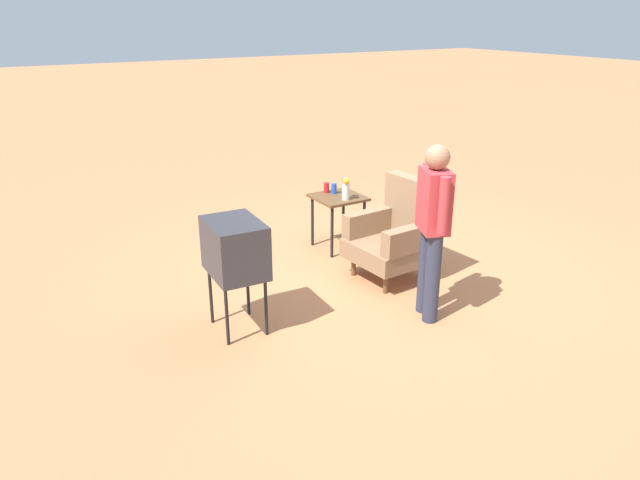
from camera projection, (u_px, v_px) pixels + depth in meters
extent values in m
plane|color=#C17A4C|center=(385.00, 275.00, 6.50)|extent=(60.00, 60.00, 0.00)
cylinder|color=brown|center=(354.00, 266.00, 6.45)|extent=(0.05, 0.05, 0.22)
cylinder|color=brown|center=(386.00, 283.00, 6.04)|extent=(0.05, 0.05, 0.22)
cylinder|color=brown|center=(391.00, 255.00, 6.73)|extent=(0.05, 0.05, 0.22)
cylinder|color=brown|center=(424.00, 271.00, 6.32)|extent=(0.05, 0.05, 0.22)
cube|color=#8C6B4C|center=(389.00, 250.00, 6.31)|extent=(0.81, 0.81, 0.20)
cube|color=#8C6B4C|center=(413.00, 207.00, 6.33)|extent=(0.77, 0.21, 0.64)
cube|color=#8C6B4C|center=(371.00, 222.00, 6.47)|extent=(0.18, 0.69, 0.26)
cube|color=#8C6B4C|center=(411.00, 239.00, 5.98)|extent=(0.18, 0.69, 0.26)
cylinder|color=black|center=(312.00, 221.00, 7.20)|extent=(0.04, 0.04, 0.62)
cylinder|color=black|center=(332.00, 232.00, 6.84)|extent=(0.04, 0.04, 0.62)
cylinder|color=black|center=(343.00, 215.00, 7.42)|extent=(0.04, 0.04, 0.62)
cylinder|color=black|center=(364.00, 225.00, 7.06)|extent=(0.04, 0.04, 0.62)
cube|color=brown|center=(338.00, 197.00, 7.01)|extent=(0.56, 0.56, 0.03)
cylinder|color=black|center=(266.00, 307.00, 5.20)|extent=(0.03, 0.03, 0.55)
cylinder|color=black|center=(248.00, 288.00, 5.56)|extent=(0.03, 0.03, 0.55)
cylinder|color=black|center=(227.00, 316.00, 5.04)|extent=(0.03, 0.03, 0.55)
cylinder|color=black|center=(211.00, 296.00, 5.41)|extent=(0.03, 0.03, 0.55)
cube|color=#333338|center=(235.00, 248.00, 5.12)|extent=(0.62, 0.47, 0.48)
cube|color=#383D3F|center=(259.00, 243.00, 5.21)|extent=(0.42, 0.04, 0.34)
cylinder|color=#2D3347|center=(426.00, 270.00, 5.57)|extent=(0.14, 0.14, 0.86)
cylinder|color=#2D3347|center=(432.00, 279.00, 5.38)|extent=(0.14, 0.14, 0.86)
cube|color=#BC383D|center=(434.00, 201.00, 5.22)|extent=(0.42, 0.34, 0.56)
cylinder|color=#BC383D|center=(426.00, 190.00, 5.43)|extent=(0.09, 0.09, 0.50)
cylinder|color=#BC383D|center=(444.00, 206.00, 4.99)|extent=(0.09, 0.09, 0.50)
sphere|color=#A37556|center=(438.00, 157.00, 5.08)|extent=(0.22, 0.22, 0.22)
cylinder|color=red|center=(326.00, 188.00, 7.12)|extent=(0.07, 0.07, 0.12)
cylinder|color=blue|center=(334.00, 189.00, 7.08)|extent=(0.07, 0.07, 0.12)
cylinder|color=silver|center=(346.00, 192.00, 6.85)|extent=(0.09, 0.09, 0.18)
sphere|color=yellow|center=(346.00, 180.00, 6.80)|extent=(0.07, 0.07, 0.07)
sphere|color=#E04C66|center=(345.00, 179.00, 6.83)|extent=(0.07, 0.07, 0.07)
sphere|color=orange|center=(347.00, 181.00, 6.76)|extent=(0.07, 0.07, 0.07)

